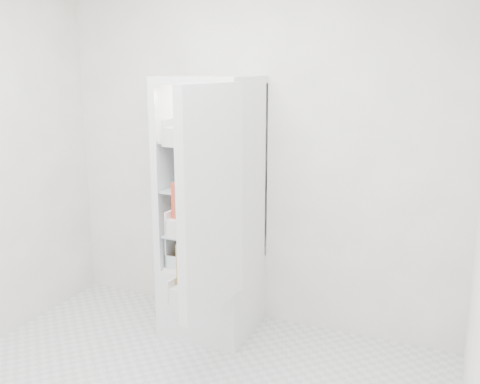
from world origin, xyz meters
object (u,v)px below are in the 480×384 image
at_px(red_cabbage, 231,215).
at_px(fridge_door, 207,205).
at_px(refrigerator, 215,238).
at_px(mushroom_bowl, 186,225).

relative_size(red_cabbage, fridge_door, 0.15).
bearing_deg(fridge_door, refrigerator, 29.43).
distance_m(mushroom_bowl, fridge_door, 0.73).
height_order(mushroom_bowl, fridge_door, fridge_door).
bearing_deg(fridge_door, mushroom_bowl, 46.89).
distance_m(red_cabbage, mushroom_bowl, 0.33).
relative_size(red_cabbage, mushroom_bowl, 1.38).
bearing_deg(red_cabbage, mushroom_bowl, -149.40).
height_order(refrigerator, fridge_door, refrigerator).
bearing_deg(refrigerator, red_cabbage, 16.94).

